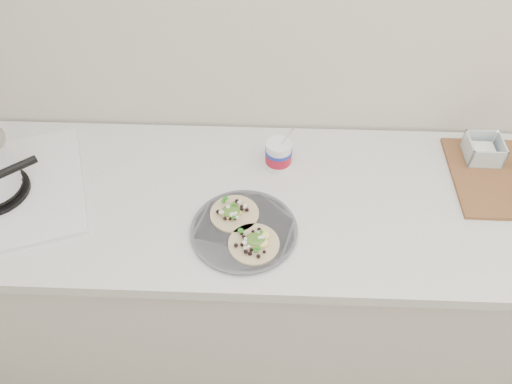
{
  "coord_description": "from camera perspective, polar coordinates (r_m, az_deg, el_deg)",
  "views": [
    {
      "loc": [
        -0.11,
        0.41,
        2.0
      ],
      "look_at": [
        -0.14,
        1.38,
        0.96
      ],
      "focal_mm": 35.0,
      "sensor_mm": 36.0,
      "label": 1
    }
  ],
  "objects": [
    {
      "name": "tub",
      "position": [
        1.54,
        2.72,
        4.56
      ],
      "size": [
        0.08,
        0.08,
        0.19
      ],
      "rotation": [
        0.0,
        0.0,
        0.05
      ],
      "color": "white",
      "rests_on": "counter"
    },
    {
      "name": "counter",
      "position": [
        1.86,
        4.57,
        -9.73
      ],
      "size": [
        2.44,
        0.66,
        0.9
      ],
      "color": "silver",
      "rests_on": "ground"
    },
    {
      "name": "taco_plate",
      "position": [
        1.39,
        -1.39,
        -4.17
      ],
      "size": [
        0.3,
        0.3,
        0.04
      ],
      "rotation": [
        0.0,
        0.0,
        0.25
      ],
      "color": "#535459",
      "rests_on": "counter"
    }
  ]
}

